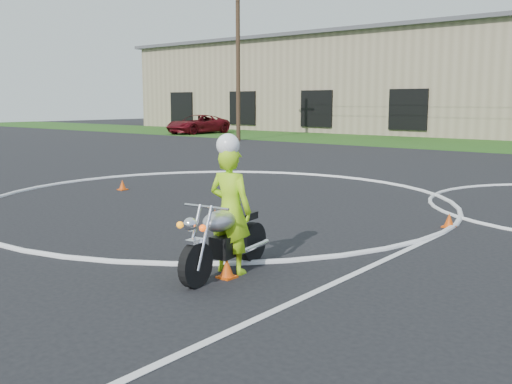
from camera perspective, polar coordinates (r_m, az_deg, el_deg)
The scene contains 8 objects.
ground at distance 12.99m, azimuth -12.83°, elevation -2.60°, with size 120.00×120.00×0.00m, color black.
grass_strip at distance 36.29m, azimuth 23.15°, elevation 4.26°, with size 120.00×10.00×0.02m, color #1E4714.
course_markings at distance 14.70m, azimuth 6.08°, elevation -1.05°, with size 19.05×19.05×0.12m.
primary_motorcycle at distance 8.52m, azimuth -3.14°, elevation -4.66°, with size 0.75×2.16×1.14m.
rider_primary_grp at distance 8.53m, azimuth -2.59°, elevation -1.45°, with size 0.76×0.55×2.11m.
pickup_grp at distance 46.69m, azimuth -5.86°, elevation 6.76°, with size 2.71×5.56×1.52m.
traffic_cones at distance 11.91m, azimuth 3.13°, elevation -2.76°, with size 19.40×11.77×0.30m.
warehouse at distance 55.43m, azimuth 9.01°, elevation 10.56°, with size 41.00×17.00×8.30m.
Camera 1 is at (10.09, -7.77, 2.56)m, focal length 40.00 mm.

